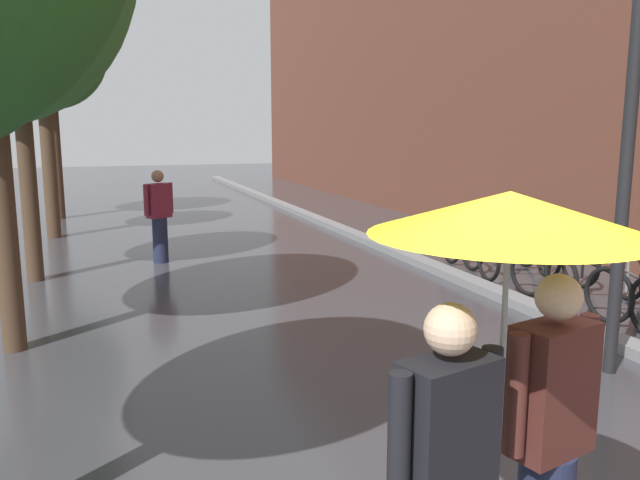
{
  "coord_description": "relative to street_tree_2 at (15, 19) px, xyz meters",
  "views": [
    {
      "loc": [
        -1.94,
        -1.8,
        2.31
      ],
      "look_at": [
        -0.14,
        3.35,
        1.35
      ],
      "focal_mm": 35.5,
      "sensor_mm": 36.0,
      "label": 1
    }
  ],
  "objects": [
    {
      "name": "street_lamp_post",
      "position": [
        5.55,
        -5.89,
        -1.33
      ],
      "size": [
        0.24,
        0.24,
        4.36
      ],
      "color": "black",
      "rests_on": "ground"
    },
    {
      "name": "street_tree_4",
      "position": [
        -0.02,
        7.26,
        0.36
      ],
      "size": [
        2.88,
        2.88,
        5.74
      ],
      "color": "#473323",
      "rests_on": "ground"
    },
    {
      "name": "street_tree_3",
      "position": [
        0.03,
        4.13,
        -0.04
      ],
      "size": [
        2.25,
        2.25,
        5.05
      ],
      "color": "#473323",
      "rests_on": "ground"
    },
    {
      "name": "pedestrian_walking_midground",
      "position": [
        1.96,
        0.75,
        -3.05
      ],
      "size": [
        0.52,
        0.4,
        1.61
      ],
      "color": "#1E233D",
      "rests_on": "ground"
    },
    {
      "name": "parked_bicycle_6",
      "position": [
        7.22,
        -1.03,
        -3.49
      ],
      "size": [
        1.11,
        0.75,
        0.96
      ],
      "color": "black",
      "rests_on": "ground"
    },
    {
      "name": "parked_bicycle_5",
      "position": [
        7.25,
        -1.64,
        -3.49
      ],
      "size": [
        1.11,
        0.74,
        0.96
      ],
      "color": "black",
      "rests_on": "ground"
    },
    {
      "name": "street_tree_2",
      "position": [
        0.0,
        0.0,
        0.0
      ],
      "size": [
        2.34,
        2.34,
        5.36
      ],
      "color": "#473323",
      "rests_on": "ground"
    },
    {
      "name": "parked_bicycle_4",
      "position": [
        7.07,
        -2.41,
        -3.49
      ],
      "size": [
        1.15,
        0.82,
        0.96
      ],
      "color": "black",
      "rests_on": "ground"
    },
    {
      "name": "parked_bicycle_3",
      "position": [
        7.1,
        -3.2,
        -3.49
      ],
      "size": [
        1.17,
        0.84,
        0.96
      ],
      "color": "black",
      "rests_on": "ground"
    },
    {
      "name": "couple_under_umbrella",
      "position": [
        2.6,
        -8.27,
        -2.47
      ],
      "size": [
        1.22,
        1.17,
        2.06
      ],
      "color": "black",
      "rests_on": "ground"
    },
    {
      "name": "parked_bicycle_2",
      "position": [
        7.22,
        -3.85,
        -3.49
      ],
      "size": [
        1.14,
        0.8,
        0.96
      ],
      "color": "black",
      "rests_on": "ground"
    },
    {
      "name": "parked_bicycle_1",
      "position": [
        7.2,
        -4.57,
        -3.49
      ],
      "size": [
        1.17,
        0.85,
        0.96
      ],
      "color": "black",
      "rests_on": "ground"
    },
    {
      "name": "kerb_strip",
      "position": [
        6.15,
        1.37,
        -3.81
      ],
      "size": [
        0.3,
        36.0,
        0.12
      ],
      "primitive_type": "cube",
      "color": "slate",
      "rests_on": "ground"
    }
  ]
}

